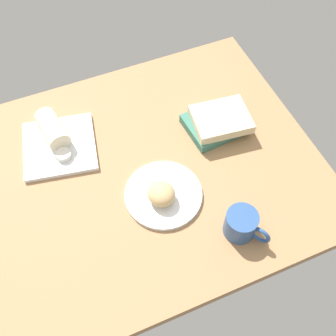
% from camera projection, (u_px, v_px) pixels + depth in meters
% --- Properties ---
extents(dining_table, '(1.10, 0.90, 0.04)m').
position_uv_depth(dining_table, '(145.00, 172.00, 1.32)').
color(dining_table, '#9E754C').
rests_on(dining_table, ground).
extents(round_plate, '(0.24, 0.24, 0.01)m').
position_uv_depth(round_plate, '(163.00, 195.00, 1.24)').
color(round_plate, white).
rests_on(round_plate, dining_table).
extents(scone_pastry, '(0.10, 0.10, 0.06)m').
position_uv_depth(scone_pastry, '(161.00, 194.00, 1.20)').
color(scone_pastry, tan).
rests_on(scone_pastry, round_plate).
extents(square_plate, '(0.27, 0.27, 0.02)m').
position_uv_depth(square_plate, '(60.00, 146.00, 1.34)').
color(square_plate, white).
rests_on(square_plate, dining_table).
extents(sauce_cup, '(0.05, 0.05, 0.02)m').
position_uv_depth(sauce_cup, '(64.00, 155.00, 1.30)').
color(sauce_cup, silver).
rests_on(sauce_cup, square_plate).
extents(breakfast_wrap, '(0.09, 0.15, 0.07)m').
position_uv_depth(breakfast_wrap, '(52.00, 129.00, 1.32)').
color(breakfast_wrap, beige).
rests_on(breakfast_wrap, square_plate).
extents(book_stack, '(0.21, 0.18, 0.07)m').
position_uv_depth(book_stack, '(218.00, 122.00, 1.36)').
color(book_stack, '#387260').
rests_on(book_stack, dining_table).
extents(coffee_mug, '(0.10, 0.13, 0.09)m').
position_uv_depth(coffee_mug, '(242.00, 224.00, 1.15)').
color(coffee_mug, '#2D518C').
rests_on(coffee_mug, dining_table).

